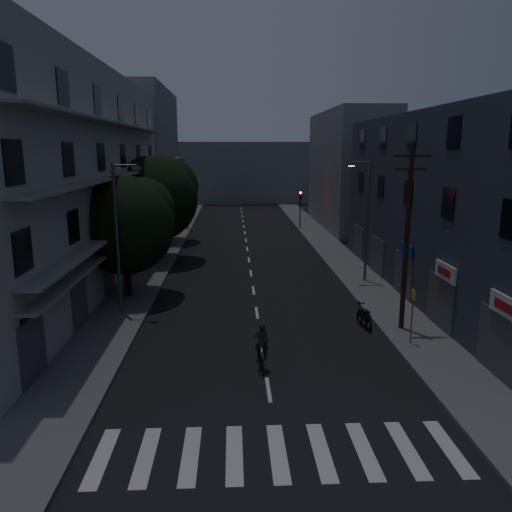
{
  "coord_description": "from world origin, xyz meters",
  "views": [
    {
      "loc": [
        -1.28,
        -15.25,
        8.86
      ],
      "look_at": [
        0.0,
        12.0,
        3.0
      ],
      "focal_mm": 35.0,
      "sensor_mm": 36.0,
      "label": 1
    }
  ],
  "objects": [
    {
      "name": "bus_stop_sign",
      "position": [
        6.79,
        5.9,
        1.89
      ],
      "size": [
        0.06,
        0.35,
        2.52
      ],
      "color": "#595B60",
      "rests_on": "sidewalk_right"
    },
    {
      "name": "lane_markings",
      "position": [
        0.0,
        31.25,
        0.01
      ],
      "size": [
        0.15,
        60.5,
        0.01
      ],
      "color": "beige",
      "rests_on": "ground"
    },
    {
      "name": "street_lamp_left_far",
      "position": [
        -6.84,
        30.45,
        4.6
      ],
      "size": [
        1.51,
        0.25,
        8.0
      ],
      "color": "#575B5E",
      "rests_on": "sidewalk_left"
    },
    {
      "name": "cyclist",
      "position": [
        -0.16,
        3.75,
        0.68
      ],
      "size": [
        0.64,
        1.62,
        2.02
      ],
      "rotation": [
        0.0,
        0.0,
        0.05
      ],
      "color": "black",
      "rests_on": "ground"
    },
    {
      "name": "motorcycle",
      "position": [
        5.32,
        8.46,
        0.49
      ],
      "size": [
        0.55,
        1.92,
        1.23
      ],
      "rotation": [
        0.0,
        0.0,
        0.12
      ],
      "color": "black",
      "rests_on": "ground"
    },
    {
      "name": "building_far_end",
      "position": [
        0.0,
        70.0,
        5.0
      ],
      "size": [
        24.0,
        8.0,
        10.0
      ],
      "primitive_type": "cube",
      "color": "slate",
      "rests_on": "ground"
    },
    {
      "name": "street_lamp_left_near",
      "position": [
        -7.3,
        11.04,
        4.6
      ],
      "size": [
        1.51,
        0.25,
        8.0
      ],
      "color": "#515458",
      "rests_on": "sidewalk_left"
    },
    {
      "name": "traffic_signal_far_right",
      "position": [
        6.26,
        40.02,
        3.1
      ],
      "size": [
        0.28,
        0.37,
        4.1
      ],
      "color": "black",
      "rests_on": "sidewalk_right"
    },
    {
      "name": "utility_pole",
      "position": [
        7.05,
        7.91,
        4.87
      ],
      "size": [
        1.8,
        0.24,
        9.0
      ],
      "color": "black",
      "rests_on": "sidewalk_right"
    },
    {
      "name": "building_right",
      "position": [
        11.99,
        14.0,
        5.5
      ],
      "size": [
        6.19,
        28.0,
        11.0
      ],
      "color": "#2E333F",
      "rests_on": "ground"
    },
    {
      "name": "building_left",
      "position": [
        -11.98,
        18.0,
        6.99
      ],
      "size": [
        7.0,
        36.0,
        14.0
      ],
      "color": "#9F9F9A",
      "rests_on": "ground"
    },
    {
      "name": "crosswalk",
      "position": [
        -0.0,
        -2.0,
        0.0
      ],
      "size": [
        10.9,
        3.0,
        0.01
      ],
      "color": "beige",
      "rests_on": "ground"
    },
    {
      "name": "sidewalk_left",
      "position": [
        -7.5,
        25.0,
        0.07
      ],
      "size": [
        3.0,
        90.0,
        0.15
      ],
      "primitive_type": "cube",
      "color": "#565659",
      "rests_on": "ground"
    },
    {
      "name": "sidewalk_right",
      "position": [
        7.5,
        25.0,
        0.07
      ],
      "size": [
        3.0,
        90.0,
        0.15
      ],
      "primitive_type": "cube",
      "color": "#565659",
      "rests_on": "ground"
    },
    {
      "name": "building_far_right",
      "position": [
        12.0,
        42.0,
        6.5
      ],
      "size": [
        6.0,
        20.0,
        13.0
      ],
      "primitive_type": "cube",
      "color": "slate",
      "rests_on": "ground"
    },
    {
      "name": "tree_near",
      "position": [
        -7.61,
        14.32,
        4.68
      ],
      "size": [
        5.87,
        5.87,
        7.24
      ],
      "color": "black",
      "rests_on": "sidewalk_left"
    },
    {
      "name": "ground",
      "position": [
        0.0,
        25.0,
        0.0
      ],
      "size": [
        160.0,
        160.0,
        0.0
      ],
      "primitive_type": "plane",
      "color": "black",
      "rests_on": "ground"
    },
    {
      "name": "tree_mid",
      "position": [
        -7.31,
        24.31,
        5.32
      ],
      "size": [
        6.73,
        6.73,
        8.28
      ],
      "color": "black",
      "rests_on": "sidewalk_left"
    },
    {
      "name": "street_lamp_right",
      "position": [
        7.49,
        17.07,
        4.6
      ],
      "size": [
        1.51,
        0.25,
        8.0
      ],
      "color": "#5B5F63",
      "rests_on": "sidewalk_right"
    },
    {
      "name": "traffic_signal_far_left",
      "position": [
        -6.29,
        39.87,
        3.1
      ],
      "size": [
        0.28,
        0.37,
        4.1
      ],
      "color": "black",
      "rests_on": "sidewalk_left"
    },
    {
      "name": "tree_far",
      "position": [
        -7.57,
        32.7,
        4.34
      ],
      "size": [
        5.41,
        5.41,
        6.69
      ],
      "color": "black",
      "rests_on": "sidewalk_left"
    },
    {
      "name": "building_far_left",
      "position": [
        -12.0,
        48.0,
        8.0
      ],
      "size": [
        6.0,
        20.0,
        16.0
      ],
      "primitive_type": "cube",
      "color": "slate",
      "rests_on": "ground"
    }
  ]
}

